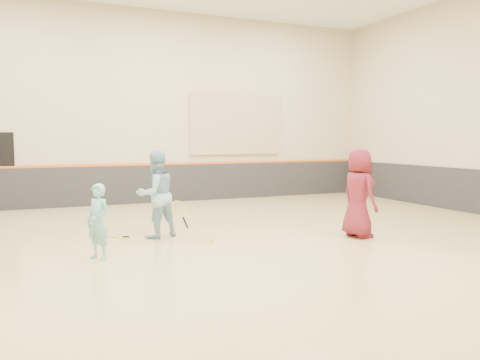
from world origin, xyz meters
name	(u,v)px	position (x,y,z in m)	size (l,w,h in m)	color
room	(220,200)	(0.00, 0.00, 0.81)	(15.04, 12.04, 6.22)	tan
wainscot_back	(154,184)	(0.00, 5.97, 0.60)	(14.90, 0.04, 1.20)	#232326
accent_stripe	(154,164)	(0.00, 5.96, 1.22)	(14.90, 0.03, 0.06)	#D85914
acoustic_panel	(236,124)	(2.80, 5.95, 2.50)	(3.20, 0.08, 2.00)	tan
girl	(98,221)	(-2.40, -0.59, 0.64)	(0.46, 0.30, 1.27)	#73C8C5
instructor	(156,194)	(-1.12, 0.75, 0.89)	(0.86, 0.67, 1.77)	#8ABAD6
young_man	(359,193)	(2.72, -0.82, 0.91)	(0.89, 0.58, 1.81)	maroon
held_racket	(179,208)	(-0.74, 0.36, 0.64)	(0.44, 0.44, 0.64)	gold
spare_racket	(119,234)	(-1.83, 1.09, 0.05)	(0.66, 0.66, 0.10)	#B6C92C
ball_under_racket	(211,241)	(-0.24, -0.14, 0.03)	(0.07, 0.07, 0.07)	#CED832
ball_in_hand	(370,180)	(2.88, -0.96, 1.18)	(0.07, 0.07, 0.07)	yellow
ball_beside_spare	(107,231)	(-1.99, 1.63, 0.03)	(0.07, 0.07, 0.07)	#B7D130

